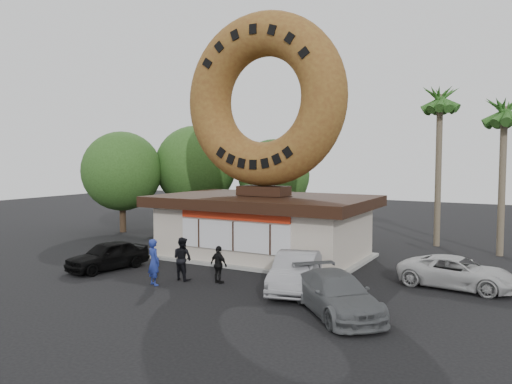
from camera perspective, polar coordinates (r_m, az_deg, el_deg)
The scene contains 16 objects.
ground at distance 21.87m, azimuth -6.68°, elevation -10.11°, with size 90.00×90.00×0.00m, color black.
donut_shop at distance 26.54m, azimuth 0.87°, elevation -3.70°, with size 11.20×7.20×3.80m.
giant_donut at distance 26.48m, azimuth 0.91°, elevation 10.51°, with size 9.05×9.05×2.31m, color olive.
tree_west at distance 37.32m, azimuth -6.91°, elevation 2.93°, with size 6.00×6.00×7.65m.
tree_mid at distance 36.16m, azimuth 2.05°, elevation 1.93°, with size 5.20×5.20×6.63m.
tree_far at distance 36.52m, azimuth -15.07°, elevation 2.31°, with size 5.60×5.60×7.14m.
palm_near at distance 31.73m, azimuth 20.29°, elevation 9.34°, with size 2.60×2.60×9.75m.
palm_far at distance 29.80m, azimuth 26.52°, elevation 7.74°, with size 2.60×2.60×8.75m.
street_lamp at distance 36.14m, azimuth 5.81°, elevation 2.65°, with size 2.11×0.20×8.00m.
person_left at distance 21.35m, azimuth -11.60°, elevation -7.84°, with size 0.71×0.46×1.94m, color navy.
person_center at distance 22.01m, azimuth -8.41°, elevation -7.54°, with size 0.91×0.71×1.87m, color black.
person_right at distance 21.29m, azimuth -4.28°, elevation -8.28°, with size 0.94×0.39×1.60m, color black.
car_black at distance 24.81m, azimuth -16.58°, elevation -6.95°, with size 1.60×3.99×1.36m, color black.
car_silver at distance 20.26m, azimuth 4.58°, elevation -9.06°, with size 1.58×4.54×1.49m, color gray.
car_grey at distance 17.47m, azimuth 9.20°, elevation -11.42°, with size 1.93×4.76×1.38m, color slate.
car_white at distance 22.11m, azimuth 22.04°, elevation -8.53°, with size 2.12×4.59×1.27m, color #BCBCBC.
Camera 1 is at (12.43, -17.19, 5.32)m, focal length 35.00 mm.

